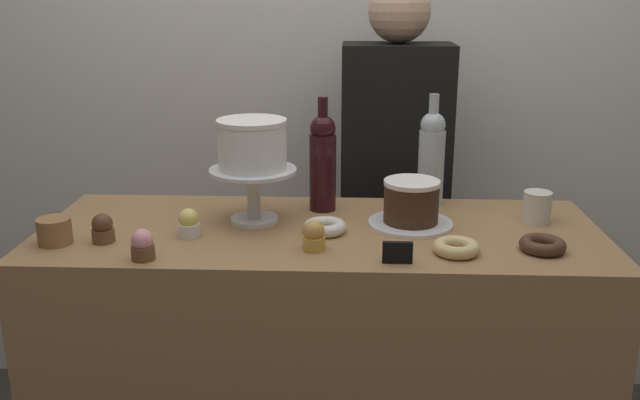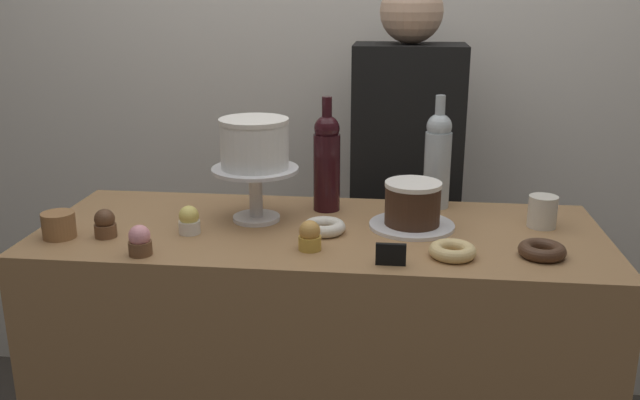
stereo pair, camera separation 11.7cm
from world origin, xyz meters
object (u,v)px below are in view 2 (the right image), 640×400
object	(u,v)px
donut_chocolate	(542,250)
barista_figure	(404,211)
cupcake_lemon	(189,220)
cupcake_strawberry	(140,241)
cookie_stack	(59,225)
cake_stand_pedestal	(256,184)
cupcake_caramel	(310,236)
coffee_cup_ceramic	(543,212)
white_layer_cake	(254,143)
wine_bottle_clear	(438,158)
chocolate_round_cake	(413,203)
price_sign_chalkboard	(391,254)
wine_bottle_dark_red	(328,161)
donut_sugar	(324,227)
cupcake_chocolate	(105,224)
donut_glazed	(452,251)

from	to	relation	value
donut_chocolate	barista_figure	size ratio (longest dim) A/B	0.07
cupcake_lemon	cupcake_strawberry	distance (m)	0.18
cookie_stack	cupcake_lemon	bearing A→B (deg)	11.83
cake_stand_pedestal	cupcake_caramel	bearing A→B (deg)	-49.76
cupcake_strawberry	cake_stand_pedestal	bearing A→B (deg)	51.92
cupcake_strawberry	donut_chocolate	bearing A→B (deg)	5.68
coffee_cup_ceramic	donut_chocolate	bearing A→B (deg)	-100.45
white_layer_cake	donut_chocolate	bearing A→B (deg)	-14.69
wine_bottle_clear	barista_figure	bearing A→B (deg)	105.10
cookie_stack	chocolate_round_cake	bearing A→B (deg)	11.34
price_sign_chalkboard	cake_stand_pedestal	bearing A→B (deg)	142.73
price_sign_chalkboard	barista_figure	world-z (taller)	barista_figure
wine_bottle_dark_red	cookie_stack	xyz separation A→B (m)	(-0.66, -0.31, -0.11)
price_sign_chalkboard	chocolate_round_cake	bearing A→B (deg)	79.03
cupcake_strawberry	donut_sugar	world-z (taller)	cupcake_strawberry
cupcake_strawberry	white_layer_cake	bearing A→B (deg)	51.92
chocolate_round_cake	donut_chocolate	size ratio (longest dim) A/B	1.33
cupcake_strawberry	barista_figure	world-z (taller)	barista_figure
barista_figure	coffee_cup_ceramic	bearing A→B (deg)	-52.33
cupcake_chocolate	barista_figure	xyz separation A→B (m)	(0.77, 0.67, -0.15)
cupcake_chocolate	cupcake_strawberry	bearing A→B (deg)	-39.52
chocolate_round_cake	cupcake_chocolate	size ratio (longest dim) A/B	2.01
cupcake_chocolate	cookie_stack	size ratio (longest dim) A/B	0.88
donut_sugar	donut_chocolate	world-z (taller)	same
cupcake_strawberry	cookie_stack	size ratio (longest dim) A/B	0.88
donut_glazed	cookie_stack	xyz separation A→B (m)	(-0.99, 0.03, 0.02)
cupcake_strawberry	coffee_cup_ceramic	xyz separation A→B (m)	(0.99, 0.32, 0.01)
wine_bottle_dark_red	cookie_stack	distance (m)	0.74
white_layer_cake	chocolate_round_cake	world-z (taller)	white_layer_cake
donut_chocolate	barista_figure	world-z (taller)	barista_figure
wine_bottle_clear	cake_stand_pedestal	bearing A→B (deg)	-159.98
cupcake_caramel	donut_sugar	distance (m)	0.13
cupcake_caramel	price_sign_chalkboard	distance (m)	0.21
cookie_stack	wine_bottle_clear	bearing A→B (deg)	21.06
cupcake_lemon	price_sign_chalkboard	world-z (taller)	cupcake_lemon
white_layer_cake	cookie_stack	size ratio (longest dim) A/B	2.21
chocolate_round_cake	donut_sugar	distance (m)	0.24
white_layer_cake	cupcake_strawberry	world-z (taller)	white_layer_cake
white_layer_cake	donut_chocolate	world-z (taller)	white_layer_cake
cupcake_chocolate	barista_figure	size ratio (longest dim) A/B	0.05
cake_stand_pedestal	coffee_cup_ceramic	xyz separation A→B (m)	(0.77, 0.03, -0.06)
chocolate_round_cake	cupcake_caramel	bearing A→B (deg)	-142.23
cake_stand_pedestal	cupcake_caramel	xyz separation A→B (m)	(0.17, -0.21, -0.07)
cake_stand_pedestal	white_layer_cake	bearing A→B (deg)	-165.96
wine_bottle_clear	cookie_stack	distance (m)	1.04
donut_chocolate	cookie_stack	xyz separation A→B (m)	(-1.20, -0.00, 0.02)
cupcake_caramel	donut_chocolate	distance (m)	0.55
coffee_cup_ceramic	cookie_stack	bearing A→B (deg)	-169.82
wine_bottle_clear	chocolate_round_cake	bearing A→B (deg)	-110.21
cupcake_lemon	price_sign_chalkboard	distance (m)	0.55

